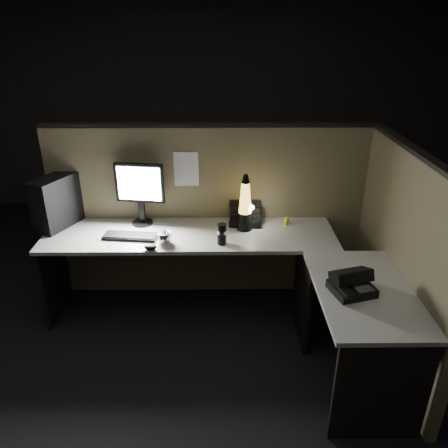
{
  "coord_description": "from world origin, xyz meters",
  "views": [
    {
      "loc": [
        0.09,
        -2.49,
        2.27
      ],
      "look_at": [
        0.12,
        0.35,
        0.93
      ],
      "focal_mm": 35.0,
      "sensor_mm": 36.0,
      "label": 1
    }
  ],
  "objects_px": {
    "monitor": "(140,188)",
    "keyboard": "(131,236)",
    "desk_phone": "(351,283)",
    "pc_tower": "(56,202)",
    "lava_lamp": "(245,207)"
  },
  "relations": [
    {
      "from": "monitor",
      "to": "lava_lamp",
      "type": "distance_m",
      "value": 0.86
    },
    {
      "from": "pc_tower",
      "to": "lava_lamp",
      "type": "relative_size",
      "value": 0.9
    },
    {
      "from": "lava_lamp",
      "to": "monitor",
      "type": "bearing_deg",
      "value": 171.46
    },
    {
      "from": "keyboard",
      "to": "lava_lamp",
      "type": "xyz_separation_m",
      "value": [
        0.89,
        0.14,
        0.18
      ]
    },
    {
      "from": "pc_tower",
      "to": "monitor",
      "type": "height_order",
      "value": "monitor"
    },
    {
      "from": "keyboard",
      "to": "desk_phone",
      "type": "distance_m",
      "value": 1.68
    },
    {
      "from": "keyboard",
      "to": "lava_lamp",
      "type": "bearing_deg",
      "value": 15.57
    },
    {
      "from": "monitor",
      "to": "keyboard",
      "type": "height_order",
      "value": "monitor"
    },
    {
      "from": "keyboard",
      "to": "pc_tower",
      "type": "bearing_deg",
      "value": 166.81
    },
    {
      "from": "pc_tower",
      "to": "keyboard",
      "type": "bearing_deg",
      "value": 4.7
    },
    {
      "from": "pc_tower",
      "to": "desk_phone",
      "type": "height_order",
      "value": "pc_tower"
    },
    {
      "from": "desk_phone",
      "to": "keyboard",
      "type": "bearing_deg",
      "value": 137.19
    },
    {
      "from": "monitor",
      "to": "keyboard",
      "type": "bearing_deg",
      "value": -92.69
    },
    {
      "from": "monitor",
      "to": "pc_tower",
      "type": "bearing_deg",
      "value": -167.62
    },
    {
      "from": "monitor",
      "to": "desk_phone",
      "type": "xyz_separation_m",
      "value": [
        1.45,
        -1.02,
        -0.25
      ]
    }
  ]
}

